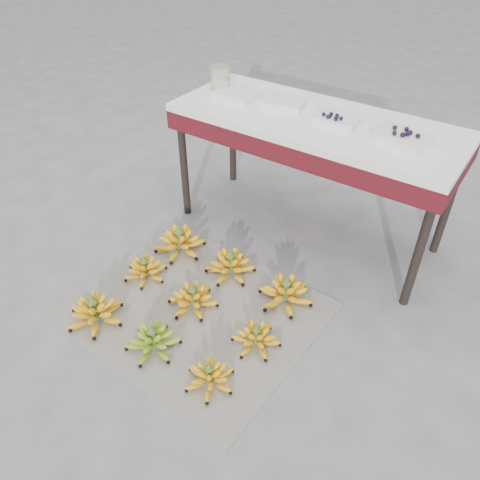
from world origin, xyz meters
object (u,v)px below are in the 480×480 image
Objects in this scene: bunch_front_left at (95,312)px; bunch_front_right at (210,377)px; glass_jar at (220,79)px; bunch_back_left at (180,242)px; tray_far_left at (237,95)px; vendor_table at (314,132)px; tray_right at (336,120)px; newspaper_mat at (194,310)px; bunch_front_center at (153,340)px; tray_far_right at (404,139)px; bunch_mid_left at (145,270)px; bunch_mid_center at (193,299)px; tray_left at (284,103)px; bunch_back_right at (285,293)px; bunch_back_center at (230,265)px; bunch_mid_right at (256,338)px.

bunch_front_right is at bearing 16.68° from bunch_front_left.
bunch_front_right is at bearing -56.12° from glass_jar.
bunch_back_left is 0.96m from tray_far_left.
vendor_table is 0.17m from tray_right.
newspaper_mat is at bearing -65.50° from bunch_back_left.
newspaper_mat is 1.42m from glass_jar.
bunch_front_center is 1.37× the size of bunch_front_right.
tray_far_right is at bearing -0.69° from tray_far_left.
bunch_front_left is 0.40m from bunch_mid_left.
bunch_front_right is 0.75× the size of bunch_mid_center.
bunch_back_right is at bearing -56.19° from tray_left.
tray_right is at bearing 97.76° from bunch_back_right.
bunch_back_left is at bearing -150.25° from tray_far_right.
bunch_mid_center is at bearing -99.76° from vendor_table.
tray_left is 0.89× the size of tray_far_right.
bunch_back_right is 1.22m from tray_far_left.
vendor_table reaches higher than bunch_front_left.
newspaper_mat is at bearing -85.42° from tray_left.
bunch_mid_center is at bearing 69.06° from bunch_front_center.
bunch_back_left is at bearing -115.01° from tray_left.
bunch_mid_right is at bearing -53.60° from bunch_back_center.
vendor_table is at bearing 108.45° from bunch_back_right.
bunch_front_left is 0.37m from bunch_front_center.
tray_left is at bearing 172.42° from tray_right.
bunch_front_right is 0.16× the size of vendor_table.
bunch_back_center is at bearing -138.20° from tray_far_right.
bunch_back_center is at bearing 176.66° from bunch_back_right.
bunch_mid_center is (0.35, 0.37, -0.01)m from bunch_front_left.
newspaper_mat is 0.06m from bunch_mid_center.
bunch_mid_left is 0.79× the size of bunch_mid_center.
tray_far_right reaches higher than vendor_table.
tray_far_left is at bearing 111.78° from newspaper_mat.
bunch_mid_center is at bearing 1.29° from bunch_mid_left.
bunch_mid_right is at bearing -50.84° from tray_far_left.
tray_far_left is at bearing 111.02° from bunch_mid_right.
tray_far_right is (0.25, 0.95, 0.75)m from bunch_mid_right.
bunch_front_center is 1.63m from glass_jar.
vendor_table reaches higher than bunch_mid_right.
bunch_front_center is 0.75m from bunch_back_right.
bunch_front_left is 1.04× the size of bunch_mid_center.
bunch_mid_left is at bearing -108.27° from tray_left.
vendor_table is (-0.23, 0.64, 0.63)m from bunch_back_right.
bunch_mid_left is 1.18m from tray_far_left.
bunch_mid_left is 0.80m from bunch_mid_right.
bunch_front_center is 0.87× the size of bunch_back_left.
bunch_back_right is (0.77, 0.29, 0.01)m from bunch_mid_left.
bunch_mid_right is at bearing -24.01° from bunch_mid_center.
bunch_front_center is (0.37, 0.03, -0.01)m from bunch_front_left.
glass_jar is (-0.93, 1.01, 0.81)m from bunch_mid_right.
tray_left reaches higher than bunch_back_right.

